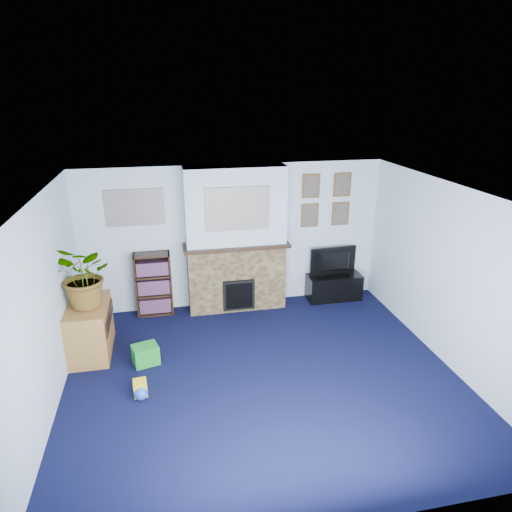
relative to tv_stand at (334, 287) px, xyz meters
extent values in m
cube|color=black|center=(-1.73, -2.03, -0.23)|extent=(5.00, 4.50, 0.01)
cube|color=white|center=(-1.73, -2.03, 2.17)|extent=(5.00, 4.50, 0.01)
cube|color=silver|center=(-1.73, 0.22, 0.97)|extent=(5.00, 0.04, 2.40)
cube|color=silver|center=(-1.73, -4.28, 0.97)|extent=(5.00, 0.04, 2.40)
cube|color=silver|center=(-4.23, -2.03, 0.97)|extent=(0.04, 4.50, 2.40)
cube|color=silver|center=(0.77, -2.03, 0.97)|extent=(0.04, 4.50, 2.40)
cube|color=brown|center=(-1.73, 0.02, 0.33)|extent=(1.60, 0.40, 1.10)
cube|color=brown|center=(-1.73, 0.02, 1.52)|extent=(1.60, 0.40, 1.30)
cube|color=brown|center=(-1.73, -0.01, 0.90)|extent=(1.72, 0.50, 0.05)
cube|color=brown|center=(-1.73, -0.19, 0.10)|extent=(0.52, 0.08, 0.52)
cube|color=brown|center=(-1.73, -0.23, 0.09)|extent=(0.44, 0.02, 0.44)
cube|color=gray|center=(-1.73, -0.19, 1.55)|extent=(1.00, 0.03, 0.68)
cube|color=gray|center=(-3.28, 0.21, 1.55)|extent=(0.90, 0.03, 0.58)
cube|color=brown|center=(-0.43, 0.20, 1.77)|extent=(0.30, 0.03, 0.40)
cube|color=brown|center=(0.12, 0.20, 1.77)|extent=(0.30, 0.03, 0.40)
cube|color=brown|center=(-0.43, 0.20, 1.27)|extent=(0.30, 0.03, 0.40)
cube|color=brown|center=(0.12, 0.20, 1.27)|extent=(0.30, 0.03, 0.40)
cube|color=black|center=(0.00, 0.00, 0.00)|extent=(0.94, 0.40, 0.45)
imported|color=black|center=(0.00, 0.02, 0.46)|extent=(0.84, 0.16, 0.48)
cube|color=black|center=(-3.09, 0.20, 0.30)|extent=(0.58, 0.02, 1.05)
cube|color=black|center=(-3.37, 0.07, 0.30)|extent=(0.03, 0.28, 1.05)
cube|color=black|center=(-2.82, 0.07, 0.30)|extent=(0.03, 0.28, 1.05)
cube|color=black|center=(-3.09, 0.07, -0.21)|extent=(0.56, 0.28, 0.03)
cube|color=black|center=(-3.09, 0.07, 0.12)|extent=(0.56, 0.28, 0.03)
cube|color=black|center=(-3.09, 0.07, 0.46)|extent=(0.56, 0.28, 0.03)
cube|color=black|center=(-3.09, 0.07, 0.81)|extent=(0.56, 0.28, 0.03)
cube|color=black|center=(-3.09, 0.06, -0.05)|extent=(0.50, 0.22, 0.24)
cube|color=black|center=(-3.09, 0.06, 0.27)|extent=(0.50, 0.22, 0.24)
cube|color=black|center=(-3.09, 0.06, 0.59)|extent=(0.50, 0.22, 0.22)
cube|color=olive|center=(-3.97, -0.97, 0.12)|extent=(0.53, 0.96, 0.75)
imported|color=#26661E|center=(-3.92, -1.02, 0.97)|extent=(1.06, 1.05, 0.89)
cube|color=gold|center=(-1.78, -0.03, 1.00)|extent=(0.10, 0.06, 0.14)
cylinder|color=#B2BFC6|center=(-1.44, -0.03, 1.01)|extent=(0.05, 0.05, 0.17)
sphere|color=slate|center=(-2.31, -0.03, 0.99)|extent=(0.14, 0.14, 0.14)
cylinder|color=yellow|center=(-1.01, -0.03, 0.99)|extent=(0.06, 0.06, 0.12)
cube|color=#198C26|center=(-3.23, -1.41, -0.09)|extent=(0.39, 0.35, 0.26)
sphere|color=blue|center=(-3.27, -2.19, -0.14)|extent=(0.16, 0.16, 0.16)
cube|color=yellow|center=(-3.28, -2.10, -0.12)|extent=(0.18, 0.18, 0.20)
cylinder|color=purple|center=(-4.03, -0.93, -0.16)|extent=(0.34, 0.15, 0.19)
camera|label=1|loc=(-2.84, -6.93, 3.30)|focal=32.00mm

